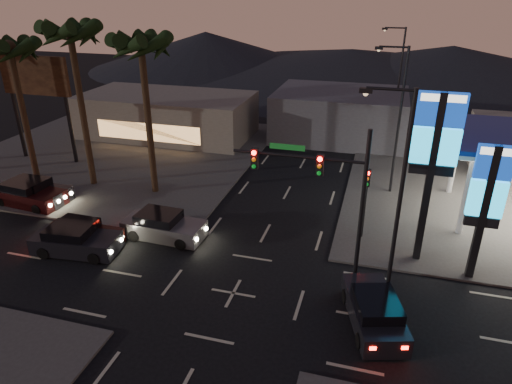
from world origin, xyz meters
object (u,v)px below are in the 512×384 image
(pylon_sign_tall, at_px, (435,146))
(car_lane_b_rear, at_px, (28,194))
(car_lane_b_mid, at_px, (34,192))
(pylon_sign_short, at_px, (488,194))
(traffic_signal_mast, at_px, (324,186))
(car_lane_b_front, at_px, (163,226))
(suv_station, at_px, (374,311))
(car_lane_a_mid, at_px, (81,235))
(car_lane_a_front, at_px, (75,241))

(pylon_sign_tall, bearing_deg, car_lane_b_rear, -179.78)
(car_lane_b_mid, bearing_deg, pylon_sign_tall, -0.82)
(pylon_sign_tall, relative_size, car_lane_b_rear, 1.77)
(pylon_sign_short, relative_size, car_lane_b_mid, 1.43)
(traffic_signal_mast, xyz_separation_m, car_lane_b_rear, (-19.95, 3.42, -4.48))
(traffic_signal_mast, height_order, car_lane_b_mid, traffic_signal_mast)
(traffic_signal_mast, relative_size, car_lane_b_front, 1.64)
(car_lane_b_front, relative_size, car_lane_b_rear, 0.96)
(car_lane_b_rear, bearing_deg, suv_station, -14.34)
(pylon_sign_short, bearing_deg, traffic_signal_mast, -160.87)
(car_lane_a_mid, relative_size, car_lane_b_mid, 0.93)
(car_lane_b_front, relative_size, car_lane_b_mid, 1.00)
(pylon_sign_short, height_order, suv_station, pylon_sign_short)
(pylon_sign_tall, distance_m, car_lane_b_front, 15.25)
(pylon_sign_tall, distance_m, suv_station, 8.43)
(suv_station, bearing_deg, car_lane_b_rear, 165.66)
(car_lane_b_rear, xyz_separation_m, suv_station, (22.71, -5.80, -0.04))
(car_lane_a_mid, bearing_deg, suv_station, -7.84)
(traffic_signal_mast, bearing_deg, car_lane_b_mid, 168.99)
(pylon_sign_tall, distance_m, car_lane_a_mid, 19.34)
(car_lane_a_front, distance_m, suv_station, 16.07)
(pylon_sign_short, height_order, car_lane_b_rear, pylon_sign_short)
(pylon_sign_short, xyz_separation_m, car_lane_b_rear, (-27.19, 0.91, -3.91))
(pylon_sign_tall, distance_m, car_lane_b_rear, 25.33)
(car_lane_a_front, relative_size, car_lane_b_front, 1.00)
(traffic_signal_mast, height_order, car_lane_a_front, traffic_signal_mast)
(car_lane_a_front, bearing_deg, car_lane_b_front, 35.57)
(car_lane_a_mid, xyz_separation_m, suv_station, (16.13, -2.22, 0.03))
(car_lane_b_rear, height_order, suv_station, car_lane_b_rear)
(traffic_signal_mast, height_order, suv_station, traffic_signal_mast)
(car_lane_a_mid, bearing_deg, car_lane_b_rear, 151.42)
(car_lane_b_rear, bearing_deg, car_lane_a_mid, -28.58)
(pylon_sign_tall, bearing_deg, car_lane_a_mid, -168.53)
(car_lane_b_front, bearing_deg, car_lane_a_mid, -152.52)
(car_lane_b_mid, height_order, car_lane_b_rear, car_lane_b_rear)
(pylon_sign_tall, bearing_deg, car_lane_a_front, -166.36)
(traffic_signal_mast, relative_size, car_lane_b_mid, 1.63)
(car_lane_b_rear, bearing_deg, car_lane_a_front, -32.44)
(traffic_signal_mast, bearing_deg, suv_station, -40.78)
(pylon_sign_tall, xyz_separation_m, pylon_sign_short, (2.50, -1.00, -1.74))
(pylon_sign_short, height_order, car_lane_a_mid, pylon_sign_short)
(suv_station, bearing_deg, pylon_sign_tall, 71.46)
(pylon_sign_short, xyz_separation_m, car_lane_a_front, (-20.47, -3.36, -3.94))
(pylon_sign_tall, height_order, traffic_signal_mast, pylon_sign_tall)
(pylon_sign_tall, xyz_separation_m, car_lane_b_rear, (-24.69, -0.09, -5.64))
(pylon_sign_tall, xyz_separation_m, car_lane_a_front, (-17.97, -4.36, -5.68))
(pylon_sign_short, distance_m, suv_station, 7.72)
(pylon_sign_short, height_order, car_lane_b_mid, pylon_sign_short)
(pylon_sign_tall, height_order, car_lane_a_front, pylon_sign_tall)
(car_lane_b_front, relative_size, suv_station, 0.99)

